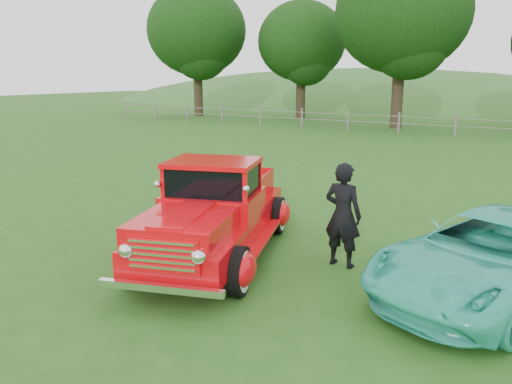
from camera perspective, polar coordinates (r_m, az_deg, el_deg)
The scene contains 9 objects.
ground at distance 8.27m, azimuth -4.62°, elevation -9.72°, with size 140.00×140.00×0.00m, color #245015.
distant_hills at distance 66.66m, azimuth 23.27°, elevation 5.53°, with size 116.00×60.00×18.00m.
fence_line at distance 28.66m, azimuth 21.85°, elevation 7.10°, with size 48.00×0.12×1.20m.
tree_far_west at distance 40.55m, azimuth -6.79°, elevation 17.82°, with size 7.60×7.60×9.93m.
tree_mid_west at distance 38.01m, azimuth 5.25°, elevation 16.75°, with size 6.40×6.40×8.46m.
tree_near_west at distance 32.51m, azimuth 16.41°, elevation 19.09°, with size 8.00×8.00×10.42m.
red_pickup at distance 8.97m, azimuth -4.72°, elevation -2.49°, with size 3.27×5.28×1.78m.
teal_sedan at distance 8.18m, azimuth 25.48°, elevation -6.65°, with size 2.05×4.45×1.24m, color #31C6A8.
man at distance 8.59m, azimuth 9.89°, elevation -2.60°, with size 0.66×0.43×1.81m, color black.
Camera 1 is at (4.44, -6.19, 3.23)m, focal length 35.00 mm.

